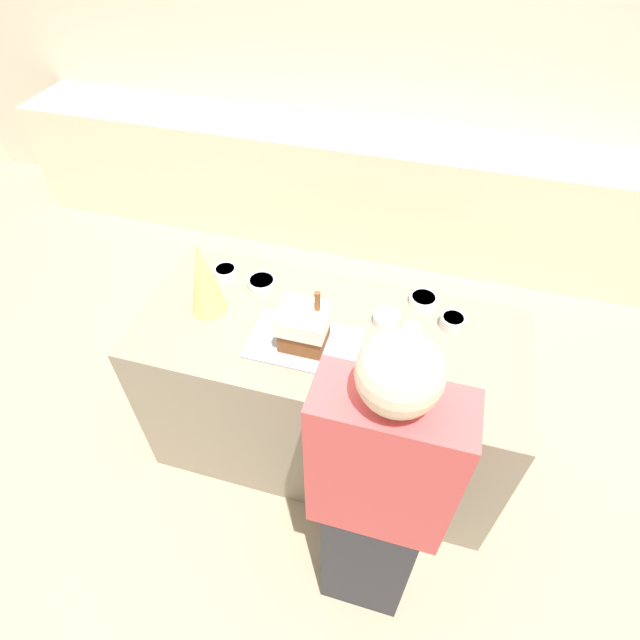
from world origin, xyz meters
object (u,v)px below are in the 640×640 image
at_px(candy_bowl_front_corner, 262,283).
at_px(person, 376,501).
at_px(baking_tray, 304,343).
at_px(candy_bowl_beside_tree, 226,271).
at_px(gingerbread_house, 304,326).
at_px(candy_bowl_far_right, 423,299).
at_px(candy_bowl_behind_tray, 453,321).
at_px(decorative_tree, 204,278).
at_px(candy_bowl_far_left, 386,318).

height_order(candy_bowl_front_corner, person, person).
distance_m(baking_tray, candy_bowl_beside_tree, 0.60).
bearing_deg(candy_bowl_front_corner, candy_bowl_beside_tree, 172.01).
relative_size(baking_tray, gingerbread_house, 1.73).
height_order(gingerbread_house, candy_bowl_far_right, gingerbread_house).
distance_m(baking_tray, candy_bowl_behind_tray, 0.66).
relative_size(baking_tray, candy_bowl_beside_tree, 4.21).
relative_size(candy_bowl_front_corner, candy_bowl_far_right, 1.05).
distance_m(baking_tray, candy_bowl_far_right, 0.60).
bearing_deg(baking_tray, decorative_tree, 169.65).
xyz_separation_m(baking_tray, candy_bowl_far_right, (0.46, 0.40, 0.02)).
bearing_deg(gingerbread_house, candy_bowl_far_left, 34.97).
bearing_deg(baking_tray, person, -53.34).
xyz_separation_m(candy_bowl_front_corner, candy_bowl_behind_tray, (0.90, -0.02, 0.01)).
relative_size(decorative_tree, candy_bowl_far_right, 2.78).
xyz_separation_m(decorative_tree, candy_bowl_far_left, (0.80, 0.13, -0.16)).
height_order(decorative_tree, candy_bowl_front_corner, decorative_tree).
bearing_deg(candy_bowl_behind_tray, candy_bowl_beside_tree, 177.47).
bearing_deg(person, baking_tray, 126.66).
height_order(baking_tray, person, person).
bearing_deg(candy_bowl_far_left, candy_bowl_behind_tray, 11.39).
xyz_separation_m(candy_bowl_far_right, person, (-0.02, -0.98, -0.06)).
distance_m(baking_tray, person, 0.73).
bearing_deg(candy_bowl_front_corner, gingerbread_house, -44.30).
height_order(candy_bowl_behind_tray, candy_bowl_far_right, candy_bowl_behind_tray).
distance_m(candy_bowl_far_left, candy_bowl_front_corner, 0.62).
bearing_deg(person, candy_bowl_behind_tray, 79.26).
xyz_separation_m(gingerbread_house, candy_bowl_far_left, (0.31, 0.22, -0.08)).
distance_m(baking_tray, decorative_tree, 0.52).
xyz_separation_m(decorative_tree, candy_bowl_beside_tree, (-0.02, 0.24, -0.16)).
height_order(candy_bowl_beside_tree, candy_bowl_far_right, candy_bowl_beside_tree).
bearing_deg(candy_bowl_beside_tree, candy_bowl_far_left, -7.39).
distance_m(candy_bowl_beside_tree, candy_bowl_far_right, 0.96).
xyz_separation_m(candy_bowl_front_corner, candy_bowl_far_right, (0.76, 0.10, -0.00)).
bearing_deg(decorative_tree, person, -36.31).
height_order(candy_bowl_far_right, person, person).
bearing_deg(gingerbread_house, decorative_tree, 169.69).
relative_size(gingerbread_house, candy_bowl_beside_tree, 2.43).
distance_m(candy_bowl_behind_tray, candy_bowl_far_right, 0.19).
height_order(candy_bowl_far_left, candy_bowl_far_right, candy_bowl_far_left).
distance_m(gingerbread_house, candy_bowl_beside_tree, 0.61).
bearing_deg(person, candy_bowl_beside_tree, 135.88).
bearing_deg(candy_bowl_far_left, baking_tray, -145.04).
xyz_separation_m(gingerbread_house, decorative_tree, (-0.48, 0.09, 0.08)).
height_order(decorative_tree, candy_bowl_behind_tray, decorative_tree).
bearing_deg(candy_bowl_far_right, decorative_tree, -161.83).
bearing_deg(candy_bowl_far_right, person, -91.21).
distance_m(decorative_tree, candy_bowl_behind_tray, 1.11).
relative_size(candy_bowl_front_corner, person, 0.08).
relative_size(decorative_tree, candy_bowl_far_left, 3.10).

